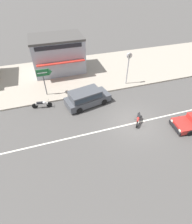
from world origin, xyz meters
name	(u,v)px	position (x,y,z in m)	size (l,w,h in m)	color
ground_plane	(134,123)	(0.00, 0.00, 0.00)	(160.00, 160.00, 0.00)	#4C4947
lane_centre_stripe	(134,123)	(0.00, 0.00, 0.00)	(50.40, 0.14, 0.01)	silver
kerb_strip	(99,70)	(0.00, 10.32, 0.07)	(68.00, 10.00, 0.15)	#9E9384
minivan_dark_grey_0	(87,97)	(-3.31, 3.98, 0.85)	(4.80, 2.76, 1.56)	#47494F
motorcycle_0	(138,119)	(0.33, 0.04, 0.42)	(1.15, 1.56, 0.80)	black
motorcycle_1	(42,104)	(-7.61, 4.69, 0.42)	(1.92, 0.57, 0.80)	black
street_clock	(129,62)	(2.00, 6.16, 2.80)	(0.58, 0.22, 3.66)	#9E9EA3
arrow_signboard	(48,73)	(-6.43, 6.62, 2.62)	(1.54, 0.77, 2.97)	#4C4C51
shopfront_corner_warung	(58,54)	(-4.80, 11.85, 2.29)	(6.20, 4.95, 4.27)	#999EA8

